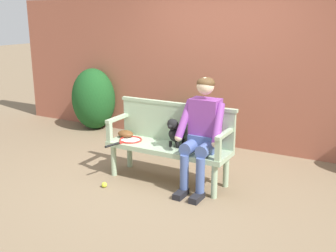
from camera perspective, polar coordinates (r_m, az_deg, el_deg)
name	(u,v)px	position (r m, az deg, el deg)	size (l,w,h in m)	color
ground_plane	(168,181)	(5.18, 0.00, -7.60)	(40.00, 40.00, 0.00)	#7A664C
brick_garden_fence	(224,73)	(6.47, 7.82, 7.35)	(8.00, 0.30, 2.26)	#9E5642
hedge_bush_mid_right	(94,99)	(7.45, -10.33, 3.74)	(0.80, 0.72, 1.09)	#194C1E
hedge_bush_far_right	(179,124)	(6.53, 1.53, 0.23)	(0.98, 0.91, 0.62)	#194C1E
garden_bench	(168,151)	(5.04, 0.00, -3.45)	(1.55, 0.48, 0.46)	#9EB793
bench_backrest	(176,122)	(5.12, 1.14, 0.60)	(1.59, 0.06, 0.50)	#9EB793
bench_armrest_left_end	(114,124)	(5.27, -7.47, 0.29)	(0.06, 0.48, 0.28)	#9EB793
bench_armrest_right_end	(222,141)	(4.58, 7.56, -2.04)	(0.06, 0.48, 0.28)	#9EB793
person_seated	(202,130)	(4.73, 4.79, -0.50)	(0.56, 0.64, 1.33)	black
dog_on_bench	(176,132)	(4.94, 1.09, -0.83)	(0.18, 0.37, 0.36)	black
tennis_racket	(129,140)	(5.22, -5.44, -1.98)	(0.35, 0.58, 0.03)	red
baseball_glove	(126,134)	(5.37, -5.93, -1.09)	(0.22, 0.17, 0.09)	brown
tennis_ball	(104,185)	(5.03, -8.87, -8.09)	(0.07, 0.07, 0.07)	#CCDB33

